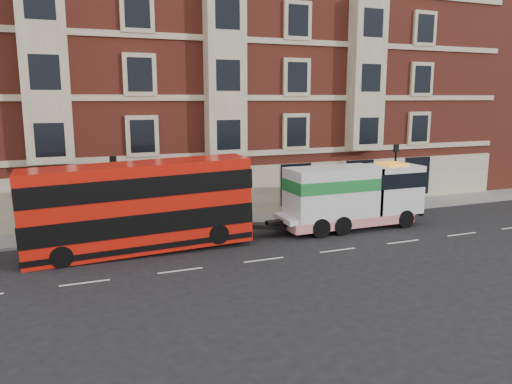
{
  "coord_description": "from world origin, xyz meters",
  "views": [
    {
      "loc": [
        -8.7,
        -20.69,
        7.5
      ],
      "look_at": [
        1.2,
        4.0,
        2.46
      ],
      "focal_mm": 35.0,
      "sensor_mm": 36.0,
      "label": 1
    }
  ],
  "objects": [
    {
      "name": "ground",
      "position": [
        0.0,
        0.0,
        0.0
      ],
      "size": [
        120.0,
        120.0,
        0.0
      ],
      "primitive_type": "plane",
      "color": "black",
      "rests_on": "ground"
    },
    {
      "name": "lamp_post_west",
      "position": [
        -6.0,
        6.2,
        2.68
      ],
      "size": [
        0.35,
        0.15,
        4.35
      ],
      "color": "black",
      "rests_on": "sidewalk"
    },
    {
      "name": "tow_truck",
      "position": [
        6.91,
        3.49,
        1.93
      ],
      "size": [
        8.72,
        2.58,
        3.63
      ],
      "color": "silver",
      "rests_on": "ground"
    },
    {
      "name": "pedestrian",
      "position": [
        -6.84,
        6.46,
        0.91
      ],
      "size": [
        0.6,
        0.43,
        1.53
      ],
      "primitive_type": "imported",
      "rotation": [
        0.0,
        0.0,
        -0.12
      ],
      "color": "#1D1A34",
      "rests_on": "sidewalk"
    },
    {
      "name": "double_decker_bus",
      "position": [
        -5.15,
        3.49,
        2.34
      ],
      "size": [
        10.89,
        2.5,
        4.41
      ],
      "color": "red",
      "rests_on": "ground"
    },
    {
      "name": "lamp_post_east",
      "position": [
        12.0,
        6.2,
        2.68
      ],
      "size": [
        0.35,
        0.15,
        4.35
      ],
      "color": "black",
      "rests_on": "sidewalk"
    },
    {
      "name": "victorian_terrace",
      "position": [
        0.5,
        15.0,
        10.07
      ],
      "size": [
        45.0,
        12.0,
        20.4
      ],
      "color": "maroon",
      "rests_on": "ground"
    },
    {
      "name": "sidewalk",
      "position": [
        0.0,
        7.5,
        0.07
      ],
      "size": [
        90.0,
        3.0,
        0.15
      ],
      "primitive_type": "cube",
      "color": "slate",
      "rests_on": "ground"
    }
  ]
}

